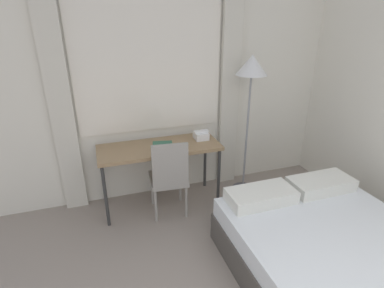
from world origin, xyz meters
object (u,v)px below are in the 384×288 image
at_px(desk, 160,151).
at_px(telephone, 201,135).
at_px(bed, 343,267).
at_px(desk_chair, 169,175).
at_px(standing_lamp, 251,77).
at_px(book, 163,145).

bearing_deg(desk, telephone, 5.37).
bearing_deg(bed, desk_chair, 126.14).
xyz_separation_m(desk, bed, (1.10, -1.69, -0.45)).
relative_size(desk_chair, standing_lamp, 0.53).
bearing_deg(standing_lamp, bed, -89.19).
bearing_deg(standing_lamp, desk, 178.50).
distance_m(desk, book, 0.09).
relative_size(desk, telephone, 7.71).
distance_m(desk, desk_chair, 0.31).
bearing_deg(bed, desk, 123.16).
xyz_separation_m(desk_chair, book, (-0.01, 0.21, 0.27)).
relative_size(standing_lamp, book, 6.65).
xyz_separation_m(desk_chair, standing_lamp, (1.04, 0.21, 0.97)).
bearing_deg(telephone, desk, -174.63).
bearing_deg(book, desk_chair, -86.92).
xyz_separation_m(desk_chair, bed, (1.06, -1.45, -0.26)).
xyz_separation_m(desk, standing_lamp, (1.08, -0.03, 0.77)).
height_order(desk_chair, bed, desk_chair).
bearing_deg(book, standing_lamp, -0.22).
distance_m(bed, telephone, 1.92).
bearing_deg(book, bed, -57.24).
distance_m(desk_chair, book, 0.34).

